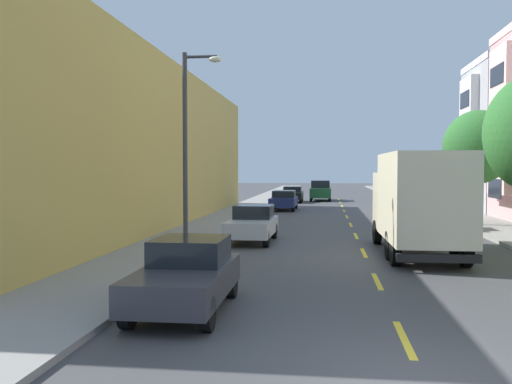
{
  "coord_description": "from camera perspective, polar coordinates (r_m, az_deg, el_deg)",
  "views": [
    {
      "loc": [
        -1.41,
        -7.78,
        3.0
      ],
      "look_at": [
        -5.27,
        22.87,
        1.71
      ],
      "focal_mm": 38.3,
      "sensor_mm": 36.0,
      "label": 1
    }
  ],
  "objects": [
    {
      "name": "moving_forest_sedan",
      "position": [
        52.53,
        6.75,
        0.18
      ],
      "size": [
        1.95,
        4.8,
        1.93
      ],
      "color": "#194C28",
      "rests_on": "ground_plane"
    },
    {
      "name": "parked_hatchback_silver",
      "position": [
        22.58,
        -0.36,
        -3.31
      ],
      "size": [
        1.82,
        4.03,
        1.5
      ],
      "color": "#B2B5BA",
      "rests_on": "ground_plane"
    },
    {
      "name": "apartment_block_opposite",
      "position": [
        30.4,
        -16.72,
        4.44
      ],
      "size": [
        10.0,
        36.0,
        8.28
      ],
      "primitive_type": "cube",
      "color": "tan",
      "rests_on": "ground_plane"
    },
    {
      "name": "sidewalk_left",
      "position": [
        36.35,
        -1.85,
        -2.23
      ],
      "size": [
        3.2,
        120.0,
        0.14
      ],
      "primitive_type": "cube",
      "color": "gray",
      "rests_on": "ground_plane"
    },
    {
      "name": "parked_sedan_navy",
      "position": [
        40.15,
        2.93,
        -0.82
      ],
      "size": [
        1.86,
        4.53,
        1.43
      ],
      "color": "navy",
      "rests_on": "ground_plane"
    },
    {
      "name": "parked_hatchback_red",
      "position": [
        28.44,
        18.78,
        -2.26
      ],
      "size": [
        1.83,
        4.04,
        1.5
      ],
      "color": "#AD1E1E",
      "rests_on": "ground_plane"
    },
    {
      "name": "parked_hatchback_charcoal",
      "position": [
        11.82,
        -7.28,
        -8.58
      ],
      "size": [
        1.76,
        4.01,
        1.5
      ],
      "color": "#333338",
      "rests_on": "ground_plane"
    },
    {
      "name": "lane_centerline_dashes",
      "position": [
        32.45,
        9.65,
        -2.94
      ],
      "size": [
        0.14,
        47.2,
        0.01
      ],
      "color": "yellow",
      "rests_on": "ground_plane"
    },
    {
      "name": "parked_sedan_black",
      "position": [
        49.77,
        3.85,
        -0.2
      ],
      "size": [
        1.81,
        4.5,
        1.43
      ],
      "color": "black",
      "rests_on": "ground_plane"
    },
    {
      "name": "street_lamp",
      "position": [
        18.63,
        -6.96,
        5.66
      ],
      "size": [
        1.35,
        0.28,
        6.78
      ],
      "color": "#38383D",
      "rests_on": "sidewalk_left"
    },
    {
      "name": "parked_hatchback_orange",
      "position": [
        36.58,
        16.02,
        -1.22
      ],
      "size": [
        1.78,
        4.02,
        1.5
      ],
      "color": "orange",
      "rests_on": "ground_plane"
    },
    {
      "name": "street_tree_third",
      "position": [
        30.36,
        22.15,
        4.36
      ],
      "size": [
        3.48,
        3.48,
        5.9
      ],
      "color": "#47331E",
      "rests_on": "sidewalk_right"
    },
    {
      "name": "parked_hatchback_champagne",
      "position": [
        47.83,
        13.92,
        -0.37
      ],
      "size": [
        1.82,
        4.03,
        1.5
      ],
      "color": "tan",
      "rests_on": "ground_plane"
    },
    {
      "name": "delivery_box_truck",
      "position": [
        19.66,
        16.58,
        -0.71
      ],
      "size": [
        2.52,
        7.11,
        3.54
      ],
      "color": "beige",
      "rests_on": "ground_plane"
    },
    {
      "name": "sidewalk_right",
      "position": [
        36.89,
        20.51,
        -2.31
      ],
      "size": [
        3.2,
        120.0,
        0.14
      ],
      "primitive_type": "cube",
      "color": "gray",
      "rests_on": "ground_plane"
    },
    {
      "name": "ground_plane",
      "position": [
        37.92,
        9.3,
        -2.17
      ],
      "size": [
        160.0,
        160.0,
        0.0
      ],
      "primitive_type": "plane",
      "color": "#424244"
    }
  ]
}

